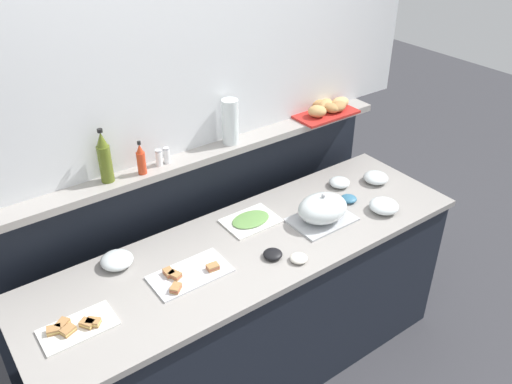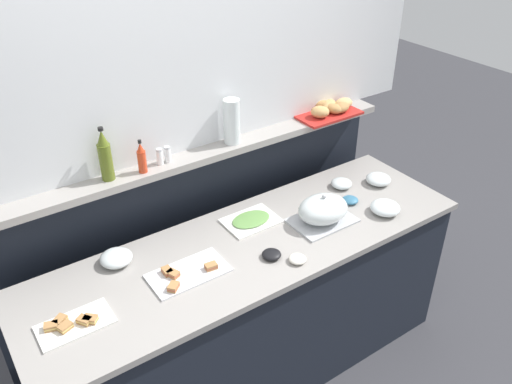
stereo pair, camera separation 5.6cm
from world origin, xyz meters
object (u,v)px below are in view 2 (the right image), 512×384
object	(u,v)px
sandwich_platter_front	(74,324)
glass_bowl_medium	(378,180)
condiment_bowl_dark	(350,200)
cold_cuts_platter	(251,220)
pepper_shaker	(168,154)
hot_sauce_bottle	(142,158)
salt_shaker	(160,157)
condiment_bowl_cream	(271,254)
glass_bowl_large	(385,208)
glass_bowl_small	(341,184)
sandwich_platter_rear	(187,273)
bread_basket	(330,109)
olive_oil_bottle	(105,157)
glass_bowl_extra	(116,258)
condiment_bowl_red	(297,259)
water_carafe	(232,121)
serving_cloche	(323,210)

from	to	relation	value
sandwich_platter_front	glass_bowl_medium	xyz separation A→B (m)	(1.89, 0.10, 0.02)
glass_bowl_medium	condiment_bowl_dark	xyz separation A→B (m)	(-0.28, -0.06, -0.01)
cold_cuts_platter	pepper_shaker	bearing A→B (deg)	136.45
hot_sauce_bottle	salt_shaker	xyz separation A→B (m)	(0.11, 0.02, -0.03)
glass_bowl_medium	condiment_bowl_cream	size ratio (longest dim) A/B	1.56
condiment_bowl_cream	glass_bowl_large	bearing A→B (deg)	-3.03
glass_bowl_small	salt_shaker	xyz separation A→B (m)	(-1.00, 0.31, 0.35)
cold_cuts_platter	glass_bowl_small	xyz separation A→B (m)	(0.64, -0.01, 0.01)
sandwich_platter_front	pepper_shaker	xyz separation A→B (m)	(0.72, 0.50, 0.36)
sandwich_platter_rear	glass_bowl_medium	distance (m)	1.35
cold_cuts_platter	bread_basket	world-z (taller)	bread_basket
olive_oil_bottle	glass_bowl_small	bearing A→B (deg)	-13.75
glass_bowl_medium	glass_bowl_small	size ratio (longest dim) A/B	1.19
cold_cuts_platter	salt_shaker	xyz separation A→B (m)	(-0.36, 0.30, 0.36)
sandwich_platter_front	glass_bowl_extra	distance (m)	0.42
condiment_bowl_red	bread_basket	bearing A→B (deg)	41.46
sandwich_platter_rear	glass_bowl_large	size ratio (longest dim) A/B	2.29
sandwich_platter_front	condiment_bowl_dark	xyz separation A→B (m)	(1.60, 0.05, 0.00)
condiment_bowl_cream	sandwich_platter_front	bearing A→B (deg)	173.89
salt_shaker	water_carafe	size ratio (longest dim) A/B	0.35
glass_bowl_large	condiment_bowl_red	distance (m)	0.66
glass_bowl_small	pepper_shaker	bearing A→B (deg)	162.31
serving_cloche	water_carafe	size ratio (longest dim) A/B	1.35
sandwich_platter_rear	glass_bowl_large	distance (m)	1.16
bread_basket	cold_cuts_platter	bearing A→B (deg)	-159.79
condiment_bowl_cream	hot_sauce_bottle	xyz separation A→B (m)	(-0.38, 0.58, 0.39)
glass_bowl_small	water_carafe	distance (m)	0.77
sandwich_platter_rear	cold_cuts_platter	size ratio (longest dim) A/B	1.29
cold_cuts_platter	glass_bowl_medium	size ratio (longest dim) A/B	1.96
condiment_bowl_cream	water_carafe	distance (m)	0.77
sandwich_platter_rear	bread_basket	xyz separation A→B (m)	(1.27, 0.48, 0.36)
condiment_bowl_cream	salt_shaker	distance (m)	0.75
condiment_bowl_dark	bread_basket	distance (m)	0.60
sandwich_platter_rear	glass_bowl_extra	xyz separation A→B (m)	(-0.24, 0.27, 0.02)
condiment_bowl_red	bread_basket	world-z (taller)	bread_basket
condiment_bowl_dark	olive_oil_bottle	bearing A→B (deg)	158.94
condiment_bowl_red	cold_cuts_platter	bearing A→B (deg)	89.76
cold_cuts_platter	condiment_bowl_dark	world-z (taller)	condiment_bowl_dark
glass_bowl_small	olive_oil_bottle	xyz separation A→B (m)	(-1.28, 0.31, 0.43)
serving_cloche	condiment_bowl_dark	size ratio (longest dim) A/B	3.68
glass_bowl_small	condiment_bowl_dark	distance (m)	0.17
sandwich_platter_rear	condiment_bowl_dark	bearing A→B (deg)	1.56
serving_cloche	water_carafe	distance (m)	0.68
sandwich_platter_front	sandwich_platter_rear	world-z (taller)	same
glass_bowl_large	pepper_shaker	size ratio (longest dim) A/B	1.89
condiment_bowl_cream	glass_bowl_extra	bearing A→B (deg)	148.93
sandwich_platter_front	glass_bowl_large	xyz separation A→B (m)	(1.69, -0.14, 0.02)
glass_bowl_small	condiment_bowl_cream	bearing A→B (deg)	-157.71
sandwich_platter_rear	glass_bowl_medium	xyz separation A→B (m)	(1.34, 0.09, 0.02)
sandwich_platter_front	condiment_bowl_red	bearing A→B (deg)	-10.92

